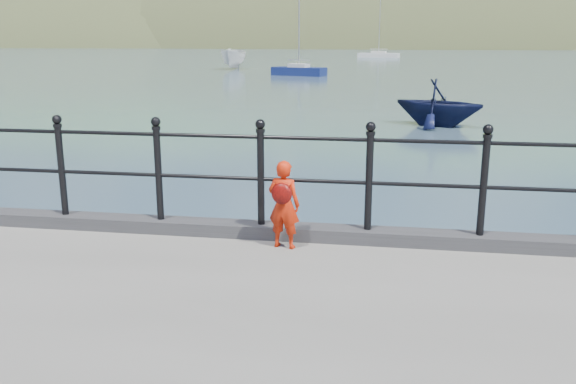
% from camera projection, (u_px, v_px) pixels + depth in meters
% --- Properties ---
extents(ground, '(600.00, 600.00, 0.00)m').
position_uv_depth(ground, '(314.00, 314.00, 7.27)').
color(ground, '#2D4251').
rests_on(ground, ground).
extents(kerb, '(60.00, 0.30, 0.15)m').
position_uv_depth(kerb, '(314.00, 233.00, 6.86)').
color(kerb, '#28282B').
rests_on(kerb, quay).
extents(railing, '(18.11, 0.11, 1.20)m').
position_uv_depth(railing, '(314.00, 168.00, 6.67)').
color(railing, black).
rests_on(railing, kerb).
extents(far_shore, '(830.00, 200.00, 156.00)m').
position_uv_depth(far_shore, '(487.00, 105.00, 235.70)').
color(far_shore, '#333A21').
rests_on(far_shore, ground).
extents(child, '(0.39, 0.33, 0.96)m').
position_uv_depth(child, '(284.00, 204.00, 6.48)').
color(child, red).
rests_on(child, quay).
extents(launch_white, '(2.15, 5.42, 2.07)m').
position_uv_depth(launch_white, '(234.00, 59.00, 60.91)').
color(launch_white, white).
rests_on(launch_white, ground).
extents(launch_navy, '(4.14, 3.91, 1.72)m').
position_uv_depth(launch_navy, '(438.00, 103.00, 22.34)').
color(launch_navy, '#0E1333').
rests_on(launch_navy, ground).
extents(sailboat_deep, '(6.55, 3.14, 9.30)m').
position_uv_depth(sailboat_deep, '(379.00, 55.00, 94.34)').
color(sailboat_deep, beige).
rests_on(sailboat_deep, ground).
extents(sailboat_port, '(4.85, 2.96, 6.91)m').
position_uv_depth(sailboat_port, '(299.00, 72.00, 51.18)').
color(sailboat_port, navy).
rests_on(sailboat_port, ground).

